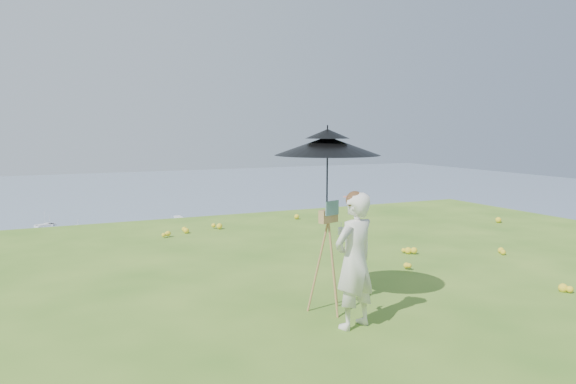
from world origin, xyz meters
name	(u,v)px	position (x,y,z in m)	size (l,w,h in m)	color
ground	(409,274)	(0.00, 0.00, 0.00)	(14.00, 14.00, 0.00)	#417621
bay_water	(41,217)	(0.00, 240.00, -34.00)	(700.00, 700.00, 0.00)	#7189A2
slope_trees	(114,360)	(0.00, 35.00, -15.00)	(110.00, 50.00, 6.00)	#244D17
harbor_town	(76,353)	(0.00, 75.00, -29.50)	(110.00, 22.00, 5.00)	silver
moored_boats	(0,261)	(-12.50, 161.00, -33.65)	(140.00, 140.00, 0.70)	silver
wildflowers	(400,267)	(0.00, 0.25, 0.06)	(10.00, 10.50, 0.12)	yellow
painter	(354,261)	(-2.05, -1.64, 0.79)	(0.57, 0.38, 1.58)	beige
field_easel	(328,257)	(-2.05, -1.03, 0.70)	(0.54, 0.54, 1.41)	#A36E44
sun_umbrella	(327,173)	(-2.06, -1.00, 1.74)	(1.30, 1.30, 1.17)	black
painter_cap	(355,196)	(-2.05, -1.64, 1.53)	(0.20, 0.24, 0.10)	#D77775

